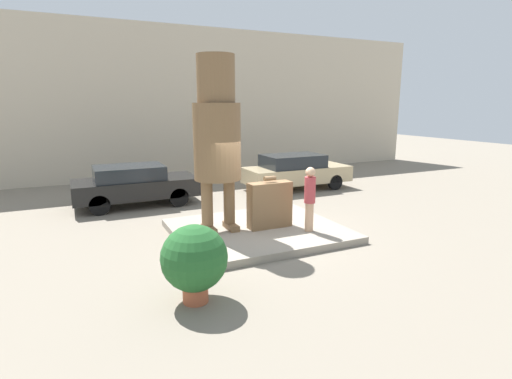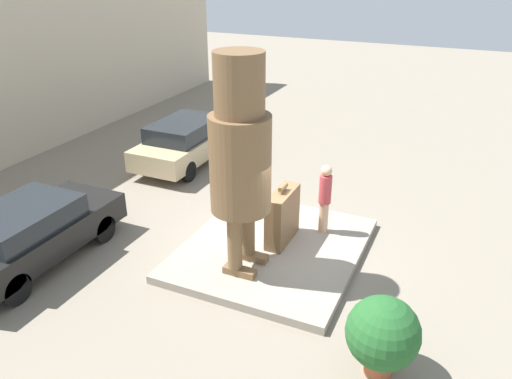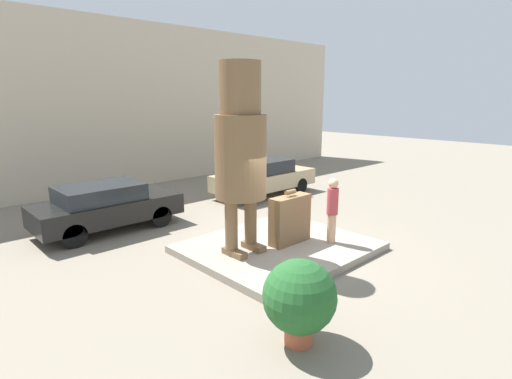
{
  "view_description": "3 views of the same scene",
  "coord_description": "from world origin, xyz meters",
  "px_view_note": "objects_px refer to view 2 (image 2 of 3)",
  "views": [
    {
      "loc": [
        -4.37,
        -9.19,
        3.4
      ],
      "look_at": [
        -0.18,
        -0.28,
        1.28
      ],
      "focal_mm": 28.0,
      "sensor_mm": 36.0,
      "label": 1
    },
    {
      "loc": [
        -8.83,
        -3.6,
        6.08
      ],
      "look_at": [
        -0.28,
        0.28,
        1.63
      ],
      "focal_mm": 35.0,
      "sensor_mm": 36.0,
      "label": 2
    },
    {
      "loc": [
        -6.92,
        -6.53,
        3.8
      ],
      "look_at": [
        -0.68,
        0.1,
        1.69
      ],
      "focal_mm": 28.0,
      "sensor_mm": 36.0,
      "label": 3
    }
  ],
  "objects_px": {
    "statue_figure": "(240,150)",
    "planter_pot": "(383,334)",
    "giant_suitcase": "(282,216)",
    "parked_car_tan": "(188,140)",
    "parked_car_black": "(31,232)",
    "tourist": "(325,196)"
  },
  "relations": [
    {
      "from": "statue_figure",
      "to": "giant_suitcase",
      "type": "relative_size",
      "value": 3.18
    },
    {
      "from": "parked_car_black",
      "to": "parked_car_tan",
      "type": "relative_size",
      "value": 0.95
    },
    {
      "from": "statue_figure",
      "to": "parked_car_black",
      "type": "height_order",
      "value": "statue_figure"
    },
    {
      "from": "parked_car_tan",
      "to": "planter_pot",
      "type": "height_order",
      "value": "parked_car_tan"
    },
    {
      "from": "statue_figure",
      "to": "giant_suitcase",
      "type": "height_order",
      "value": "statue_figure"
    },
    {
      "from": "statue_figure",
      "to": "planter_pot",
      "type": "bearing_deg",
      "value": -116.53
    },
    {
      "from": "parked_car_black",
      "to": "giant_suitcase",
      "type": "bearing_deg",
      "value": -59.21
    },
    {
      "from": "giant_suitcase",
      "to": "statue_figure",
      "type": "bearing_deg",
      "value": 163.59
    },
    {
      "from": "statue_figure",
      "to": "planter_pot",
      "type": "height_order",
      "value": "statue_figure"
    },
    {
      "from": "parked_car_black",
      "to": "statue_figure",
      "type": "bearing_deg",
      "value": -70.96
    },
    {
      "from": "giant_suitcase",
      "to": "parked_car_tan",
      "type": "height_order",
      "value": "giant_suitcase"
    },
    {
      "from": "tourist",
      "to": "planter_pot",
      "type": "relative_size",
      "value": 1.2
    },
    {
      "from": "giant_suitcase",
      "to": "tourist",
      "type": "distance_m",
      "value": 1.1
    },
    {
      "from": "statue_figure",
      "to": "parked_car_black",
      "type": "bearing_deg",
      "value": 109.04
    },
    {
      "from": "parked_car_black",
      "to": "planter_pot",
      "type": "height_order",
      "value": "planter_pot"
    },
    {
      "from": "parked_car_tan",
      "to": "planter_pot",
      "type": "distance_m",
      "value": 9.83
    },
    {
      "from": "tourist",
      "to": "parked_car_black",
      "type": "height_order",
      "value": "tourist"
    },
    {
      "from": "statue_figure",
      "to": "parked_car_black",
      "type": "distance_m",
      "value": 4.93
    },
    {
      "from": "giant_suitcase",
      "to": "planter_pot",
      "type": "xyz_separation_m",
      "value": [
        -2.89,
        -2.81,
        -0.01
      ]
    },
    {
      "from": "giant_suitcase",
      "to": "tourist",
      "type": "bearing_deg",
      "value": -43.02
    },
    {
      "from": "tourist",
      "to": "statue_figure",
      "type": "bearing_deg",
      "value": 151.92
    },
    {
      "from": "tourist",
      "to": "planter_pot",
      "type": "xyz_separation_m",
      "value": [
        -3.66,
        -2.08,
        -0.31
      ]
    }
  ]
}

